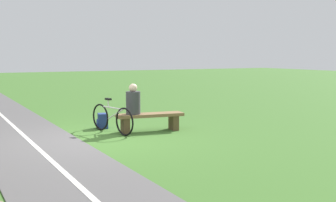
% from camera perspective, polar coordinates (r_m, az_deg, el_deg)
% --- Properties ---
extents(ground_plane, '(80.00, 80.00, 0.00)m').
position_cam_1_polar(ground_plane, '(10.12, -10.07, -5.21)').
color(ground_plane, '#3D6B28').
extents(paved_path, '(2.59, 36.02, 0.02)m').
position_cam_1_polar(paved_path, '(6.05, -10.04, -13.06)').
color(paved_path, '#565454').
rests_on(paved_path, ground_plane).
extents(path_centre_line, '(0.49, 32.00, 0.00)m').
position_cam_1_polar(path_centre_line, '(6.05, -10.04, -12.97)').
color(path_centre_line, silver).
rests_on(path_centre_line, paved_path).
extents(bench, '(1.82, 0.71, 0.47)m').
position_cam_1_polar(bench, '(11.04, -2.47, -2.43)').
color(bench, brown).
rests_on(bench, ground_plane).
extents(person_seated, '(0.42, 0.42, 0.79)m').
position_cam_1_polar(person_seated, '(10.85, -4.75, -0.04)').
color(person_seated, '#38383D').
rests_on(person_seated, bench).
extents(bicycle, '(0.48, 1.73, 0.89)m').
position_cam_1_polar(bicycle, '(10.87, -7.60, -2.37)').
color(bicycle, black).
rests_on(bicycle, ground_plane).
extents(backpack, '(0.35, 0.38, 0.40)m').
position_cam_1_polar(backpack, '(11.64, -8.87, -2.68)').
color(backpack, navy).
rests_on(backpack, ground_plane).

